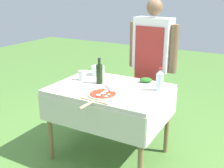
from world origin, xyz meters
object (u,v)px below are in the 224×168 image
Objects in this scene: oil_bottle at (99,73)px; water_bottle at (160,80)px; herb_container at (146,80)px; person_cook at (152,58)px; pizza_on_peel at (102,95)px; mixing_tub at (98,71)px; sauce_jar at (82,76)px; plate_stack at (119,85)px; prep_table at (110,97)px.

oil_bottle is 1.18× the size of water_bottle.
water_bottle is 1.22× the size of herb_container.
pizza_on_peel is (-0.10, -1.01, -0.16)m from person_cook.
mixing_tub is 1.42× the size of sauce_jar.
prep_table is at bearing -135.76° from plate_stack.
sauce_jar is (-0.06, -0.25, -0.01)m from mixing_tub.
oil_bottle is 1.43× the size of herb_container.
prep_table is 0.42m from sauce_jar.
prep_table is 0.15m from plate_stack.
herb_container is (0.42, 0.26, -0.08)m from oil_bottle.
herb_container is at bearing 31.17° from oil_bottle.
prep_table is 0.43m from herb_container.
prep_table is 2.27× the size of pizza_on_peel.
oil_bottle is at bearing -1.03° from sauce_jar.
plate_stack is at bearing 87.81° from person_cook.
pizza_on_peel is at bearing -108.83° from herb_container.
water_bottle is 0.28m from herb_container.
oil_bottle is (-0.23, 0.32, 0.10)m from pizza_on_peel.
oil_bottle is 0.25m from plate_stack.
person_cook is 8.60× the size of herb_container.
plate_stack is (0.40, -0.24, -0.04)m from mixing_tub.
person_cook is (0.17, 0.74, 0.28)m from prep_table.
sauce_jar is at bearing -102.78° from mixing_tub.
mixing_tub is (-0.33, 0.31, 0.16)m from prep_table.
person_cook is at bearing 64.87° from oil_bottle.
herb_container is at bearing 108.86° from person_cook.
mixing_tub is 0.25m from sauce_jar.
oil_bottle reaches higher than herb_container.
sauce_jar is at bearing 146.73° from pizza_on_peel.
person_cook is at bearing 50.94° from sauce_jar.
plate_stack is at bearing -128.55° from herb_container.
oil_bottle is (-0.16, 0.06, 0.21)m from prep_table.
person_cook is at bearing 77.45° from prep_table.
water_bottle reaches higher than herb_container.
person_cook is 0.89m from sauce_jar.
sauce_jar is (-0.46, 0.33, 0.03)m from pizza_on_peel.
mixing_tub is at bearing 149.55° from plate_stack.
herb_container is at bearing 51.45° from plate_stack.
pizza_on_peel is at bearing 90.23° from person_cook.
prep_table is 4.40× the size of plate_stack.
water_bottle is (0.63, 0.10, 0.00)m from oil_bottle.
prep_table is 0.54m from water_bottle.
mixing_tub is (-0.18, 0.25, -0.05)m from oil_bottle.
pizza_on_peel is at bearing -54.89° from oil_bottle.
pizza_on_peel is at bearing -134.30° from water_bottle.
prep_table is at bearing -162.05° from water_bottle.
mixing_tub is at bearing -179.47° from herb_container.
water_bottle is 0.42m from plate_stack.
herb_container is 1.28× the size of mixing_tub.
pizza_on_peel is 1.87× the size of oil_bottle.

